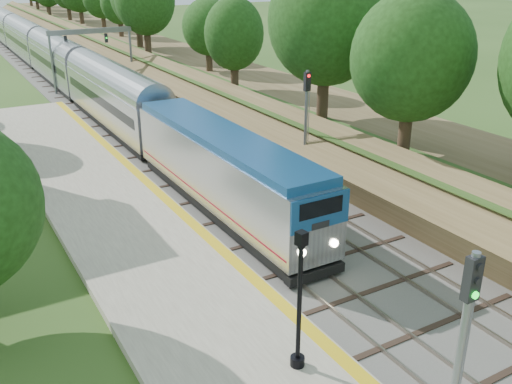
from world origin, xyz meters
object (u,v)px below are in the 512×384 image
signal_platform (461,346)px  train (42,53)px  signal_farside (306,115)px  signal_gantry (91,43)px  lamppost_far (299,309)px

signal_platform → train: bearing=87.5°
signal_platform → signal_farside: bearing=64.9°
signal_gantry → lamppost_far: size_ratio=1.75×
signal_gantry → signal_farside: size_ratio=1.26×
train → lamppost_far: (-3.80, -60.31, 0.37)m
signal_gantry → signal_farside: signal_farside is taller
train → signal_gantry: bearing=-79.8°
signal_gantry → signal_platform: (-5.37, -51.79, -0.53)m
train → signal_farside: 46.61m
signal_farside → signal_gantry: bearing=96.6°
lamppost_far → signal_farside: 17.42m
train → signal_platform: (-2.90, -65.58, 2.13)m
lamppost_far → train: bearing=86.4°
signal_gantry → train: size_ratio=0.07×
train → signal_platform: bearing=-92.5°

